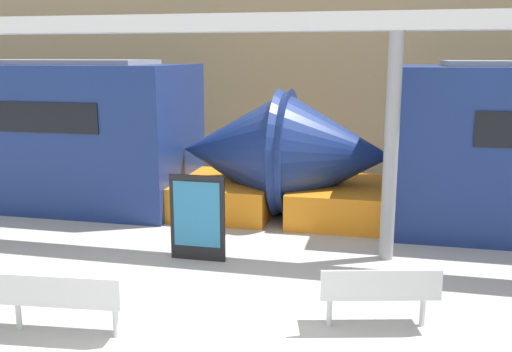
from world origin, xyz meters
name	(u,v)px	position (x,y,z in m)	size (l,w,h in m)	color
station_wall	(314,84)	(0.00, 10.63, 2.50)	(56.00, 0.20, 5.00)	tan
bench_near	(62,297)	(-1.67, 0.28, 0.50)	(1.58, 0.58, 0.81)	silver
bench_far	(379,291)	(1.98, 1.31, 0.50)	(1.51, 0.77, 0.81)	silver
poster_board	(197,218)	(-0.93, 3.12, 0.72)	(0.92, 0.07, 1.42)	black
support_column_near	(391,149)	(2.08, 3.88, 1.83)	(0.23, 0.23, 3.67)	gray
canopy_beam	(397,21)	(2.08, 3.88, 3.81)	(28.00, 0.60, 0.28)	silver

